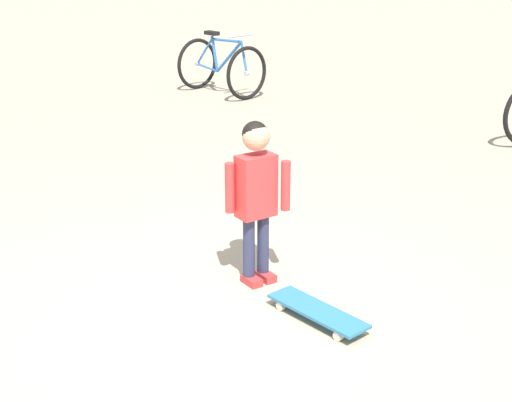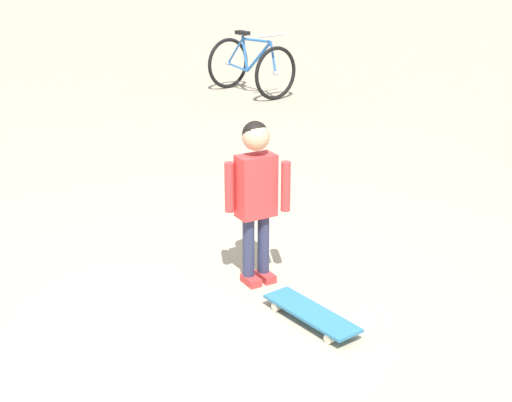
# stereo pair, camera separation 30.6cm
# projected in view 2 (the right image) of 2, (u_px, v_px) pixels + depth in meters

# --- Properties ---
(ground_plane) EXTENTS (50.00, 50.00, 0.00)m
(ground_plane) POSITION_uv_depth(u_px,v_px,m) (203.00, 319.00, 4.33)
(ground_plane) COLOR tan
(child_person) EXTENTS (0.30, 0.31, 1.06)m
(child_person) POSITION_uv_depth(u_px,v_px,m) (256.00, 185.00, 4.58)
(child_person) COLOR #2D3351
(child_person) RESTS_ON ground
(skateboard) EXTENTS (0.32, 0.69, 0.07)m
(skateboard) POSITION_uv_depth(u_px,v_px,m) (311.00, 314.00, 4.27)
(skateboard) COLOR teal
(skateboard) RESTS_ON ground
(bicycle_near) EXTENTS (0.87, 1.17, 0.85)m
(bicycle_near) POSITION_uv_depth(u_px,v_px,m) (251.00, 66.00, 10.13)
(bicycle_near) COLOR black
(bicycle_near) RESTS_ON ground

